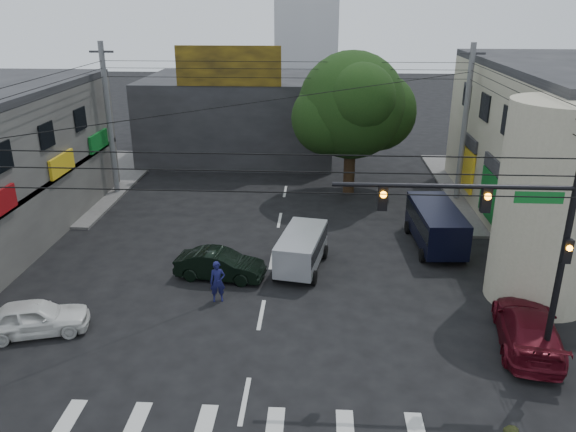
# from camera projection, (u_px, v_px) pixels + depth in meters

# --- Properties ---
(ground) EXTENTS (160.00, 160.00, 0.00)m
(ground) POSITION_uv_depth(u_px,v_px,m) (256.00, 344.00, 19.78)
(ground) COLOR black
(ground) RESTS_ON ground
(sidewalk_far_left) EXTENTS (16.00, 16.00, 0.15)m
(sidewalk_far_left) POSITION_uv_depth(u_px,v_px,m) (18.00, 181.00, 37.48)
(sidewalk_far_left) COLOR #514F4C
(sidewalk_far_left) RESTS_ON ground
(sidewalk_far_right) EXTENTS (16.00, 16.00, 0.15)m
(sidewalk_far_right) POSITION_uv_depth(u_px,v_px,m) (569.00, 190.00, 35.58)
(sidewalk_far_right) COLOR #514F4C
(sidewalk_far_right) RESTS_ON ground
(corner_column) EXTENTS (4.00, 4.00, 8.00)m
(corner_column) POSITION_uv_depth(u_px,v_px,m) (550.00, 205.00, 21.50)
(corner_column) COLOR #9E977D
(corner_column) RESTS_ON ground
(building_far) EXTENTS (14.00, 10.00, 6.00)m
(building_far) POSITION_uv_depth(u_px,v_px,m) (240.00, 117.00, 43.15)
(building_far) COLOR #232326
(building_far) RESTS_ON ground
(billboard) EXTENTS (7.00, 0.30, 2.60)m
(billboard) POSITION_uv_depth(u_px,v_px,m) (228.00, 66.00, 37.04)
(billboard) COLOR olive
(billboard) RESTS_ON building_far
(street_tree) EXTENTS (6.40, 6.40, 8.70)m
(street_tree) POSITION_uv_depth(u_px,v_px,m) (352.00, 106.00, 33.45)
(street_tree) COLOR black
(street_tree) RESTS_ON ground
(traffic_gantry) EXTENTS (7.10, 0.35, 7.20)m
(traffic_gantry) POSITION_uv_depth(u_px,v_px,m) (510.00, 234.00, 16.70)
(traffic_gantry) COLOR black
(traffic_gantry) RESTS_ON ground
(utility_pole_far_left) EXTENTS (0.32, 0.32, 9.20)m
(utility_pole_far_left) POSITION_uv_depth(u_px,v_px,m) (109.00, 121.00, 33.60)
(utility_pole_far_left) COLOR #59595B
(utility_pole_far_left) RESTS_ON ground
(utility_pole_far_right) EXTENTS (0.32, 0.32, 9.20)m
(utility_pole_far_right) POSITION_uv_depth(u_px,v_px,m) (465.00, 125.00, 32.49)
(utility_pole_far_right) COLOR #59595B
(utility_pole_far_right) RESTS_ON ground
(dark_sedan) EXTENTS (2.45, 4.25, 1.27)m
(dark_sedan) POSITION_uv_depth(u_px,v_px,m) (220.00, 265.00, 24.30)
(dark_sedan) COLOR black
(dark_sedan) RESTS_ON ground
(white_compact) EXTENTS (3.54, 4.59, 1.29)m
(white_compact) POSITION_uv_depth(u_px,v_px,m) (34.00, 318.00, 20.24)
(white_compact) COLOR white
(white_compact) RESTS_ON ground
(maroon_sedan) EXTENTS (3.64, 5.54, 1.41)m
(maroon_sedan) POSITION_uv_depth(u_px,v_px,m) (528.00, 328.00, 19.47)
(maroon_sedan) COLOR #4F0B16
(maroon_sedan) RESTS_ON ground
(silver_minivan) EXTENTS (4.55, 3.04, 1.71)m
(silver_minivan) POSITION_uv_depth(u_px,v_px,m) (301.00, 252.00, 25.06)
(silver_minivan) COLOR #9B9CA2
(silver_minivan) RESTS_ON ground
(navy_van) EXTENTS (5.28, 2.48, 2.03)m
(navy_van) POSITION_uv_depth(u_px,v_px,m) (436.00, 227.00, 27.31)
(navy_van) COLOR black
(navy_van) RESTS_ON ground
(traffic_officer) EXTENTS (0.79, 0.66, 1.72)m
(traffic_officer) POSITION_uv_depth(u_px,v_px,m) (218.00, 282.00, 22.37)
(traffic_officer) COLOR #131443
(traffic_officer) RESTS_ON ground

